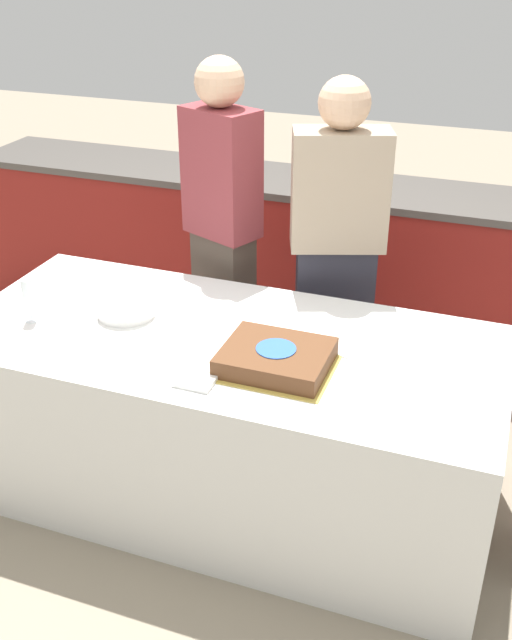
{
  "coord_description": "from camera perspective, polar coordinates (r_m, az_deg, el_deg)",
  "views": [
    {
      "loc": [
        0.99,
        -2.36,
        2.21
      ],
      "look_at": [
        0.13,
        0.0,
        0.87
      ],
      "focal_mm": 42.0,
      "sensor_mm": 36.0,
      "label": 1
    }
  ],
  "objects": [
    {
      "name": "dining_table",
      "position": [
        3.14,
        -2.22,
        -7.41
      ],
      "size": [
        2.17,
        0.98,
        0.77
      ],
      "color": "silver",
      "rests_on": "ground_plane"
    },
    {
      "name": "ground_plane",
      "position": [
        3.38,
        -2.09,
        -12.7
      ],
      "size": [
        14.0,
        14.0,
        0.0
      ],
      "primitive_type": "plane",
      "color": "gray"
    },
    {
      "name": "utensil_pile",
      "position": [
        2.65,
        -4.67,
        -4.65
      ],
      "size": [
        0.14,
        0.1,
        0.02
      ],
      "color": "white",
      "rests_on": "dining_table"
    },
    {
      "name": "wine_glass",
      "position": [
        3.14,
        -16.99,
        2.01
      ],
      "size": [
        0.07,
        0.07,
        0.18
      ],
      "color": "white",
      "rests_on": "dining_table"
    },
    {
      "name": "person_standing_back",
      "position": [
        3.57,
        -2.55,
        6.7
      ],
      "size": [
        0.39,
        0.32,
        1.71
      ],
      "rotation": [
        0.0,
        0.0,
        2.74
      ],
      "color": "#4C4238",
      "rests_on": "ground_plane"
    },
    {
      "name": "person_cutting_cake",
      "position": [
        3.43,
        6.13,
        4.86
      ],
      "size": [
        0.46,
        0.33,
        1.66
      ],
      "rotation": [
        0.0,
        0.0,
        -2.79
      ],
      "color": "#282833",
      "rests_on": "ground_plane"
    },
    {
      "name": "plate_stack",
      "position": [
        3.13,
        -9.85,
        1.05
      ],
      "size": [
        0.24,
        0.24,
        0.08
      ],
      "color": "white",
      "rests_on": "dining_table"
    },
    {
      "name": "side_plate_near_cake",
      "position": [
        2.99,
        4.62,
        -0.72
      ],
      "size": [
        0.17,
        0.17,
        0.0
      ],
      "color": "white",
      "rests_on": "dining_table"
    },
    {
      "name": "back_counter",
      "position": [
        4.4,
        5.47,
        4.65
      ],
      "size": [
        4.4,
        0.58,
        0.92
      ],
      "color": "maroon",
      "rests_on": "ground_plane"
    },
    {
      "name": "cake",
      "position": [
        2.72,
        1.53,
        -2.9
      ],
      "size": [
        0.42,
        0.36,
        0.08
      ],
      "color": "gold",
      "rests_on": "dining_table"
    },
    {
      "name": "side_plate_right_edge",
      "position": [
        2.88,
        7.57,
        -2.15
      ],
      "size": [
        0.17,
        0.17,
        0.0
      ],
      "color": "white",
      "rests_on": "dining_table"
    }
  ]
}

